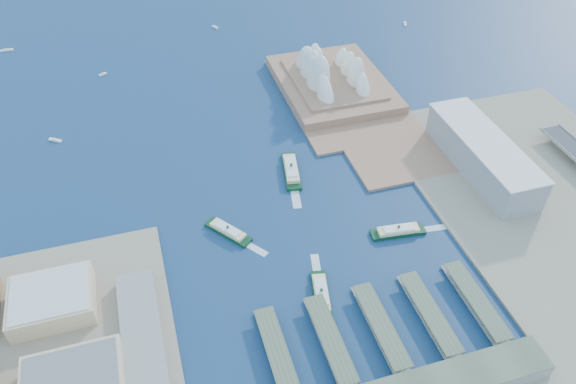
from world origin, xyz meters
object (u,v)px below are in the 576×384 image
object	(u,v)px
ferry_c	(321,293)
opera_house	(334,66)
ferry_a	(228,230)
ferry_b	(291,168)
toaster_building	(482,155)
ferry_d	(398,230)

from	to	relation	value
ferry_c	opera_house	bearing A→B (deg)	-99.80
ferry_a	ferry_c	size ratio (longest dim) A/B	0.96
ferry_a	ferry_c	xyz separation A→B (m)	(58.26, -94.56, 0.22)
ferry_b	toaster_building	bearing A→B (deg)	-5.14
opera_house	ferry_c	xyz separation A→B (m)	(-124.20, -309.77, -27.15)
ferry_a	ferry_b	bearing A→B (deg)	3.29
ferry_b	ferry_c	bearing A→B (deg)	-87.88
ferry_d	toaster_building	bearing A→B (deg)	-57.28
opera_house	ferry_b	world-z (taller)	opera_house
opera_house	ferry_c	distance (m)	334.84
opera_house	ferry_d	size ratio (longest dim) A/B	3.51
opera_house	ferry_a	world-z (taller)	opera_house
toaster_building	ferry_c	distance (m)	241.19
ferry_b	ferry_c	world-z (taller)	ferry_b
ferry_b	ferry_c	size ratio (longest dim) A/B	1.17
ferry_d	ferry_b	bearing A→B (deg)	37.14
ferry_b	ferry_a	bearing A→B (deg)	-129.71
ferry_a	ferry_d	distance (m)	157.66
opera_house	ferry_c	bearing A→B (deg)	-111.85
ferry_a	ferry_c	bearing A→B (deg)	-94.84
toaster_building	ferry_d	world-z (taller)	toaster_building
ferry_d	ferry_c	bearing A→B (deg)	123.98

